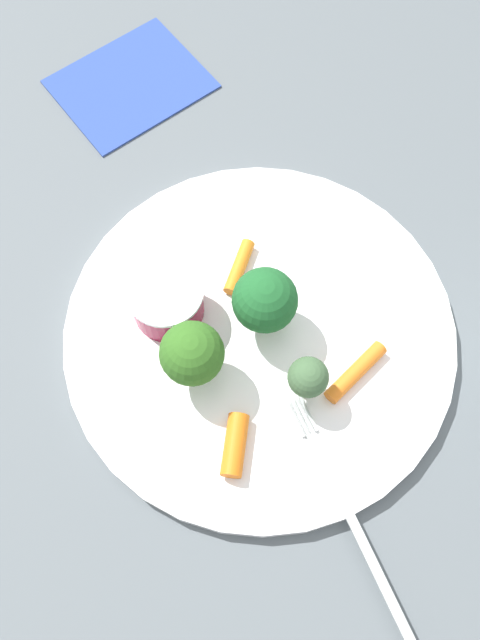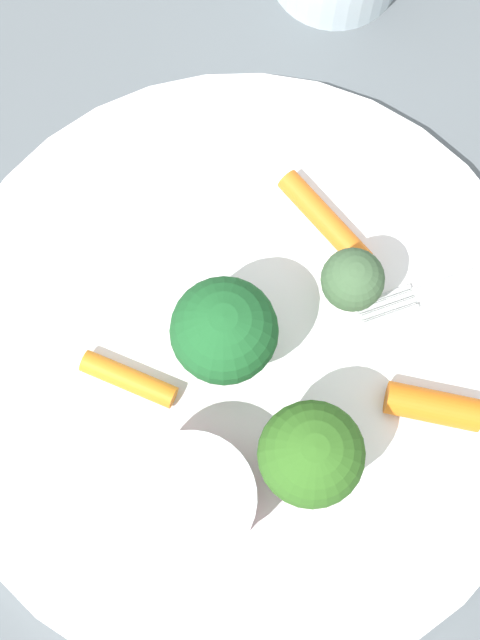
# 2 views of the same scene
# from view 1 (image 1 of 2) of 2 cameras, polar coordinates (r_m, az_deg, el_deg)

# --- Properties ---
(ground_plane) EXTENTS (2.40, 2.40, 0.00)m
(ground_plane) POSITION_cam_1_polar(r_m,az_deg,el_deg) (0.51, 1.66, -1.42)
(ground_plane) COLOR #555D61
(plate) EXTENTS (0.29, 0.29, 0.01)m
(plate) POSITION_cam_1_polar(r_m,az_deg,el_deg) (0.51, 1.68, -1.17)
(plate) COLOR white
(plate) RESTS_ON ground_plane
(sauce_cup) EXTENTS (0.06, 0.06, 0.04)m
(sauce_cup) POSITION_cam_1_polar(r_m,az_deg,el_deg) (0.49, -6.25, 1.68)
(sauce_cup) COLOR maroon
(sauce_cup) RESTS_ON plate
(broccoli_floret_0) EXTENTS (0.03, 0.03, 0.05)m
(broccoli_floret_0) POSITION_cam_1_polar(r_m,az_deg,el_deg) (0.46, 5.46, -5.16)
(broccoli_floret_0) COLOR #7DB171
(broccoli_floret_0) RESTS_ON plate
(broccoli_floret_1) EXTENTS (0.05, 0.05, 0.06)m
(broccoli_floret_1) POSITION_cam_1_polar(r_m,az_deg,el_deg) (0.47, 2.13, 1.66)
(broccoli_floret_1) COLOR #9BB86D
(broccoli_floret_1) RESTS_ON plate
(broccoli_floret_2) EXTENTS (0.05, 0.05, 0.06)m
(broccoli_floret_2) POSITION_cam_1_polar(r_m,az_deg,el_deg) (0.45, -3.78, -3.36)
(broccoli_floret_2) COLOR #93B574
(broccoli_floret_2) RESTS_ON plate
(carrot_stick_0) EXTENTS (0.06, 0.02, 0.01)m
(carrot_stick_0) POSITION_cam_1_polar(r_m,az_deg,el_deg) (0.49, 9.82, -4.40)
(carrot_stick_0) COLOR orange
(carrot_stick_0) RESTS_ON plate
(carrot_stick_1) EXTENTS (0.04, 0.04, 0.01)m
(carrot_stick_1) POSITION_cam_1_polar(r_m,az_deg,el_deg) (0.52, -0.07, 4.55)
(carrot_stick_1) COLOR orange
(carrot_stick_1) RESTS_ON plate
(carrot_stick_2) EXTENTS (0.04, 0.04, 0.01)m
(carrot_stick_2) POSITION_cam_1_polar(r_m,az_deg,el_deg) (0.47, -0.44, -10.61)
(carrot_stick_2) COLOR orange
(carrot_stick_2) RESTS_ON plate
(fork) EXTENTS (0.04, 0.19, 0.00)m
(fork) POSITION_cam_1_polar(r_m,az_deg,el_deg) (0.47, 9.54, -16.52)
(fork) COLOR #B2B8B6
(fork) RESTS_ON plate
(napkin) EXTENTS (0.13, 0.11, 0.00)m
(napkin) POSITION_cam_1_polar(r_m,az_deg,el_deg) (0.65, -9.31, 19.29)
(napkin) COLOR #2D4695
(napkin) RESTS_ON ground_plane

